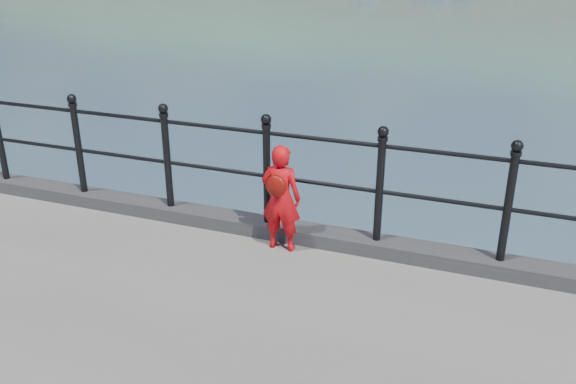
% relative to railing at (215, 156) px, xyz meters
% --- Properties ---
extents(ground, '(600.00, 600.00, 0.00)m').
position_rel_railing_xyz_m(ground, '(-0.00, 0.15, -1.82)').
color(ground, '#2D4251').
rests_on(ground, ground).
extents(kerb, '(60.00, 0.30, 0.15)m').
position_rel_railing_xyz_m(kerb, '(-0.00, -0.00, -0.75)').
color(kerb, '#28282B').
rests_on(kerb, quay).
extents(railing, '(18.11, 0.11, 1.20)m').
position_rel_railing_xyz_m(railing, '(0.00, 0.00, 0.00)').
color(railing, black).
rests_on(railing, kerb).
extents(child, '(0.42, 0.33, 1.12)m').
position_rel_railing_xyz_m(child, '(0.86, -0.26, -0.25)').
color(child, red).
rests_on(child, quay).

